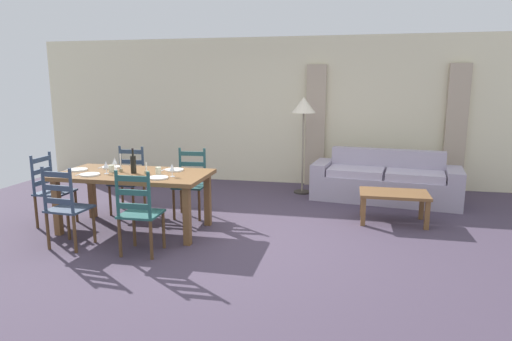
{
  "coord_description": "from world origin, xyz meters",
  "views": [
    {
      "loc": [
        1.31,
        -4.96,
        1.85
      ],
      "look_at": [
        0.14,
        0.52,
        0.75
      ],
      "focal_mm": 30.95,
      "sensor_mm": 36.0,
      "label": 1
    }
  ],
  "objects_px": {
    "dining_chair_far_right": "(191,183)",
    "wine_glass_far_left": "(115,161)",
    "dining_chair_near_right": "(139,213)",
    "dining_chair_far_left": "(129,180)",
    "dining_chair_near_left": "(66,207)",
    "standing_lamp": "(304,111)",
    "dining_table": "(134,179)",
    "coffee_cup_secondary": "(111,169)",
    "wine_glass_near_right": "(172,168)",
    "coffee_table": "(394,197)",
    "wine_bottle": "(133,164)",
    "coffee_cup_primary": "(158,171)",
    "couch": "(385,182)",
    "dining_chair_head_west": "(51,190)",
    "wine_glass_near_left": "(106,165)"
  },
  "relations": [
    {
      "from": "dining_chair_far_right",
      "to": "wine_glass_far_left",
      "type": "distance_m",
      "value": 1.08
    },
    {
      "from": "dining_chair_near_right",
      "to": "dining_chair_far_left",
      "type": "distance_m",
      "value": 1.75
    },
    {
      "from": "dining_chair_near_left",
      "to": "dining_chair_far_left",
      "type": "height_order",
      "value": "same"
    },
    {
      "from": "dining_chair_far_right",
      "to": "standing_lamp",
      "type": "bearing_deg",
      "value": 50.22
    },
    {
      "from": "dining_table",
      "to": "wine_glass_far_left",
      "type": "xyz_separation_m",
      "value": [
        -0.33,
        0.14,
        0.2
      ]
    },
    {
      "from": "wine_glass_far_left",
      "to": "coffee_cup_secondary",
      "type": "relative_size",
      "value": 1.79
    },
    {
      "from": "wine_glass_far_left",
      "to": "dining_chair_near_right",
      "type": "bearing_deg",
      "value": -49.31
    },
    {
      "from": "wine_glass_near_right",
      "to": "coffee_table",
      "type": "distance_m",
      "value": 2.97
    },
    {
      "from": "dining_chair_far_right",
      "to": "wine_glass_near_right",
      "type": "bearing_deg",
      "value": -83.69
    },
    {
      "from": "dining_chair_far_right",
      "to": "wine_bottle",
      "type": "bearing_deg",
      "value": -121.27
    },
    {
      "from": "coffee_cup_primary",
      "to": "couch",
      "type": "relative_size",
      "value": 0.04
    },
    {
      "from": "dining_chair_far_right",
      "to": "couch",
      "type": "distance_m",
      "value": 3.15
    },
    {
      "from": "dining_table",
      "to": "wine_bottle",
      "type": "xyz_separation_m",
      "value": [
        0.02,
        -0.03,
        0.2
      ]
    },
    {
      "from": "coffee_cup_secondary",
      "to": "coffee_table",
      "type": "height_order",
      "value": "coffee_cup_secondary"
    },
    {
      "from": "coffee_cup_primary",
      "to": "coffee_cup_secondary",
      "type": "distance_m",
      "value": 0.64
    },
    {
      "from": "coffee_cup_primary",
      "to": "couch",
      "type": "xyz_separation_m",
      "value": [
        2.9,
        2.25,
        -0.5
      ]
    },
    {
      "from": "dining_chair_near_right",
      "to": "wine_glass_near_right",
      "type": "bearing_deg",
      "value": 78.65
    },
    {
      "from": "coffee_table",
      "to": "dining_chair_far_left",
      "type": "bearing_deg",
      "value": -175.48
    },
    {
      "from": "dining_chair_near_right",
      "to": "couch",
      "type": "distance_m",
      "value": 4.1
    },
    {
      "from": "dining_chair_head_west",
      "to": "coffee_cup_primary",
      "type": "bearing_deg",
      "value": 0.73
    },
    {
      "from": "wine_glass_near_right",
      "to": "couch",
      "type": "bearing_deg",
      "value": 41.47
    },
    {
      "from": "dining_chair_head_west",
      "to": "wine_glass_far_left",
      "type": "xyz_separation_m",
      "value": [
        0.85,
        0.17,
        0.38
      ]
    },
    {
      "from": "coffee_cup_primary",
      "to": "dining_chair_head_west",
      "type": "bearing_deg",
      "value": -179.27
    },
    {
      "from": "dining_table",
      "to": "wine_glass_far_left",
      "type": "distance_m",
      "value": 0.41
    },
    {
      "from": "dining_chair_far_left",
      "to": "coffee_cup_secondary",
      "type": "bearing_deg",
      "value": -76.83
    },
    {
      "from": "dining_chair_near_left",
      "to": "coffee_table",
      "type": "xyz_separation_m",
      "value": [
        3.73,
        1.77,
        -0.12
      ]
    },
    {
      "from": "wine_glass_near_left",
      "to": "couch",
      "type": "bearing_deg",
      "value": 33.71
    },
    {
      "from": "dining_chair_near_right",
      "to": "wine_bottle",
      "type": "relative_size",
      "value": 3.04
    },
    {
      "from": "coffee_table",
      "to": "standing_lamp",
      "type": "xyz_separation_m",
      "value": [
        -1.39,
        1.4,
        1.06
      ]
    },
    {
      "from": "wine_glass_near_left",
      "to": "couch",
      "type": "distance_m",
      "value": 4.29
    },
    {
      "from": "dining_chair_near_left",
      "to": "wine_glass_far_left",
      "type": "distance_m",
      "value": 0.97
    },
    {
      "from": "coffee_cup_secondary",
      "to": "coffee_table",
      "type": "relative_size",
      "value": 0.1
    },
    {
      "from": "dining_chair_far_left",
      "to": "coffee_table",
      "type": "xyz_separation_m",
      "value": [
        3.74,
        0.3,
        -0.12
      ]
    },
    {
      "from": "wine_bottle",
      "to": "coffee_cup_secondary",
      "type": "distance_m",
      "value": 0.32
    },
    {
      "from": "dining_chair_head_west",
      "to": "wine_bottle",
      "type": "distance_m",
      "value": 1.26
    },
    {
      "from": "dining_chair_head_west",
      "to": "dining_table",
      "type": "bearing_deg",
      "value": 1.71
    },
    {
      "from": "dining_chair_far_right",
      "to": "standing_lamp",
      "type": "xyz_separation_m",
      "value": [
        1.4,
        1.68,
        0.93
      ]
    },
    {
      "from": "coffee_cup_secondary",
      "to": "wine_glass_near_left",
      "type": "bearing_deg",
      "value": -91.31
    },
    {
      "from": "wine_glass_near_left",
      "to": "wine_glass_near_right",
      "type": "xyz_separation_m",
      "value": [
        0.87,
        0.0,
        0.0
      ]
    },
    {
      "from": "dining_chair_far_right",
      "to": "wine_glass_near_left",
      "type": "height_order",
      "value": "dining_chair_far_right"
    },
    {
      "from": "dining_chair_near_right",
      "to": "couch",
      "type": "bearing_deg",
      "value": 47.02
    },
    {
      "from": "wine_glass_near_left",
      "to": "coffee_cup_secondary",
      "type": "bearing_deg",
      "value": 88.69
    },
    {
      "from": "dining_chair_near_right",
      "to": "wine_glass_near_left",
      "type": "relative_size",
      "value": 5.96
    },
    {
      "from": "dining_table",
      "to": "wine_bottle",
      "type": "relative_size",
      "value": 6.01
    },
    {
      "from": "wine_glass_near_left",
      "to": "dining_chair_far_right",
      "type": "bearing_deg",
      "value": 47.94
    },
    {
      "from": "dining_chair_near_right",
      "to": "wine_glass_far_left",
      "type": "relative_size",
      "value": 5.96
    },
    {
      "from": "dining_chair_near_right",
      "to": "dining_table",
      "type": "bearing_deg",
      "value": 120.34
    },
    {
      "from": "dining_chair_near_right",
      "to": "wine_glass_near_right",
      "type": "xyz_separation_m",
      "value": [
        0.13,
        0.64,
        0.38
      ]
    },
    {
      "from": "dining_chair_near_left",
      "to": "wine_bottle",
      "type": "relative_size",
      "value": 3.04
    },
    {
      "from": "wine_glass_near_right",
      "to": "standing_lamp",
      "type": "distance_m",
      "value": 2.91
    }
  ]
}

